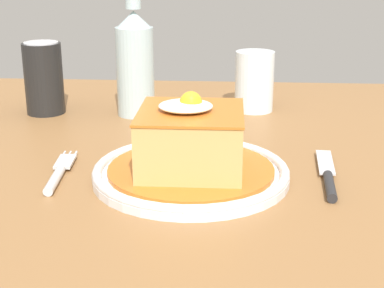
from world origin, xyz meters
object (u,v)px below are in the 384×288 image
fork (58,174)px  beer_bottle_clear (135,58)px  knife (328,179)px  soda_can (44,78)px  drinking_glass (254,85)px  main_plate (191,173)px

fork → beer_bottle_clear: 0.32m
knife → soda_can: soda_can is taller
beer_bottle_clear → drinking_glass: 0.21m
fork → soda_can: size_ratio=1.14×
beer_bottle_clear → knife: bearing=-45.9°
main_plate → fork: 0.17m
main_plate → knife: main_plate is taller
main_plate → fork: (-0.17, -0.01, -0.00)m
knife → beer_bottle_clear: 0.42m
main_plate → soda_can: bearing=133.3°
main_plate → knife: size_ratio=1.48×
main_plate → beer_bottle_clear: size_ratio=0.92×
soda_can → beer_bottle_clear: 0.16m
knife → main_plate: bearing=179.3°
knife → soda_can: size_ratio=1.34×
fork → beer_bottle_clear: bearing=80.0°
soda_can → beer_bottle_clear: (0.16, -0.00, 0.04)m
drinking_glass → beer_bottle_clear: bearing=-168.6°
fork → soda_can: (-0.11, 0.30, 0.06)m
knife → drinking_glass: bearing=103.6°
main_plate → drinking_glass: bearing=75.0°
fork → drinking_glass: (0.26, 0.34, 0.04)m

